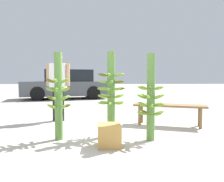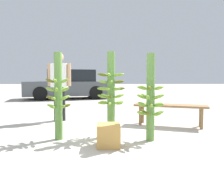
{
  "view_description": "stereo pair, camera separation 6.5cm",
  "coord_description": "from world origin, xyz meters",
  "px_view_note": "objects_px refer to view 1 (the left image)",
  "views": [
    {
      "loc": [
        -0.1,
        -3.33,
        0.97
      ],
      "look_at": [
        0.11,
        0.42,
        0.77
      ],
      "focal_mm": 35.0,
      "sensor_mm": 36.0,
      "label": 1
    },
    {
      "loc": [
        -0.04,
        -3.34,
        0.97
      ],
      "look_at": [
        0.11,
        0.42,
        0.77
      ],
      "focal_mm": 35.0,
      "sensor_mm": 36.0,
      "label": 2
    }
  ],
  "objects_px": {
    "market_bench": "(169,108)",
    "produce_crate": "(109,135)",
    "banana_stalk_right": "(151,98)",
    "vendor_person": "(58,80)",
    "parked_car": "(66,85)",
    "banana_stalk_left": "(58,96)",
    "banana_stalk_center": "(111,92)"
  },
  "relations": [
    {
      "from": "banana_stalk_right",
      "to": "produce_crate",
      "type": "xyz_separation_m",
      "value": [
        -0.67,
        -0.29,
        -0.51
      ]
    },
    {
      "from": "banana_stalk_left",
      "to": "parked_car",
      "type": "bearing_deg",
      "value": 97.75
    },
    {
      "from": "market_bench",
      "to": "produce_crate",
      "type": "bearing_deg",
      "value": -113.62
    },
    {
      "from": "banana_stalk_left",
      "to": "banana_stalk_center",
      "type": "height_order",
      "value": "banana_stalk_center"
    },
    {
      "from": "market_bench",
      "to": "parked_car",
      "type": "bearing_deg",
      "value": 136.17
    },
    {
      "from": "banana_stalk_right",
      "to": "produce_crate",
      "type": "relative_size",
      "value": 4.18
    },
    {
      "from": "parked_car",
      "to": "produce_crate",
      "type": "xyz_separation_m",
      "value": [
        1.81,
        -7.88,
        -0.52
      ]
    },
    {
      "from": "banana_stalk_left",
      "to": "parked_car",
      "type": "relative_size",
      "value": 0.32
    },
    {
      "from": "banana_stalk_left",
      "to": "banana_stalk_right",
      "type": "distance_m",
      "value": 1.47
    },
    {
      "from": "banana_stalk_left",
      "to": "banana_stalk_center",
      "type": "xyz_separation_m",
      "value": [
        0.85,
        0.18,
        0.04
      ]
    },
    {
      "from": "vendor_person",
      "to": "banana_stalk_right",
      "type": "bearing_deg",
      "value": -38.03
    },
    {
      "from": "banana_stalk_left",
      "to": "produce_crate",
      "type": "xyz_separation_m",
      "value": [
        0.79,
        -0.41,
        -0.55
      ]
    },
    {
      "from": "banana_stalk_right",
      "to": "produce_crate",
      "type": "height_order",
      "value": "banana_stalk_right"
    },
    {
      "from": "banana_stalk_right",
      "to": "banana_stalk_center",
      "type": "bearing_deg",
      "value": 153.88
    },
    {
      "from": "parked_car",
      "to": "produce_crate",
      "type": "height_order",
      "value": "parked_car"
    },
    {
      "from": "banana_stalk_right",
      "to": "vendor_person",
      "type": "distance_m",
      "value": 2.5
    },
    {
      "from": "banana_stalk_right",
      "to": "market_bench",
      "type": "xyz_separation_m",
      "value": [
        0.65,
        1.07,
        -0.29
      ]
    },
    {
      "from": "banana_stalk_center",
      "to": "produce_crate",
      "type": "relative_size",
      "value": 4.37
    },
    {
      "from": "banana_stalk_left",
      "to": "banana_stalk_center",
      "type": "relative_size",
      "value": 0.98
    },
    {
      "from": "vendor_person",
      "to": "banana_stalk_center",
      "type": "bearing_deg",
      "value": -44.72
    },
    {
      "from": "market_bench",
      "to": "parked_car",
      "type": "height_order",
      "value": "parked_car"
    },
    {
      "from": "banana_stalk_right",
      "to": "market_bench",
      "type": "height_order",
      "value": "banana_stalk_right"
    },
    {
      "from": "banana_stalk_center",
      "to": "parked_car",
      "type": "xyz_separation_m",
      "value": [
        -1.87,
        7.29,
        -0.06
      ]
    },
    {
      "from": "banana_stalk_right",
      "to": "market_bench",
      "type": "distance_m",
      "value": 1.29
    },
    {
      "from": "market_bench",
      "to": "produce_crate",
      "type": "distance_m",
      "value": 1.91
    },
    {
      "from": "banana_stalk_center",
      "to": "market_bench",
      "type": "height_order",
      "value": "banana_stalk_center"
    },
    {
      "from": "vendor_person",
      "to": "produce_crate",
      "type": "distance_m",
      "value": 2.44
    },
    {
      "from": "banana_stalk_center",
      "to": "market_bench",
      "type": "distance_m",
      "value": 1.52
    },
    {
      "from": "banana_stalk_left",
      "to": "produce_crate",
      "type": "distance_m",
      "value": 1.04
    },
    {
      "from": "vendor_person",
      "to": "parked_car",
      "type": "xyz_separation_m",
      "value": [
        -0.71,
        5.85,
        -0.27
      ]
    },
    {
      "from": "banana_stalk_left",
      "to": "parked_car",
      "type": "height_order",
      "value": "parked_car"
    },
    {
      "from": "vendor_person",
      "to": "parked_car",
      "type": "relative_size",
      "value": 0.36
    }
  ]
}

